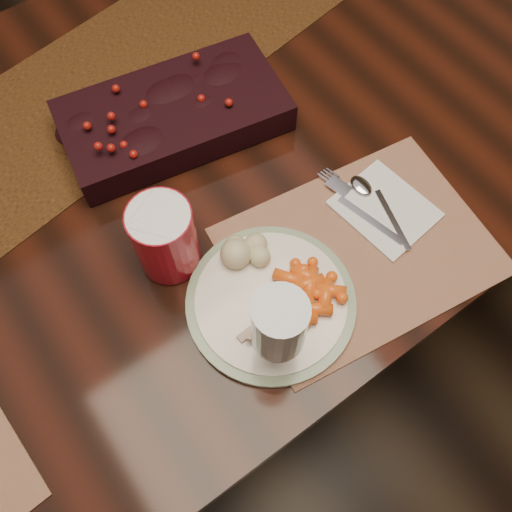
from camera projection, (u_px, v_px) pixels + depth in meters
floor at (214, 302)px, 1.62m from camera, size 5.00×5.00×0.00m
dining_table at (203, 244)px, 1.28m from camera, size 1.80×1.00×0.75m
table_runner at (105, 87)px, 1.00m from camera, size 1.61×0.59×0.00m
centerpiece at (173, 112)px, 0.93m from camera, size 0.41×0.26×0.08m
placemat_main at (359, 250)px, 0.85m from camera, size 0.44×0.35×0.00m
dinner_plate at (271, 301)px, 0.80m from camera, size 0.33×0.33×0.01m
baby_carrots at (298, 294)px, 0.79m from camera, size 0.11×0.09×0.02m
mashed_potatoes at (250, 247)px, 0.81m from camera, size 0.10×0.10×0.05m
turkey_shreds at (267, 329)px, 0.77m from camera, size 0.07×0.07×0.01m
napkin at (385, 209)px, 0.88m from camera, size 0.14×0.16×0.01m
fork at (362, 211)px, 0.87m from camera, size 0.06×0.16×0.00m
spoon at (382, 209)px, 0.87m from camera, size 0.07×0.15×0.00m
red_cup at (165, 238)px, 0.79m from camera, size 0.12×0.12×0.13m
wine_glass at (278, 336)px, 0.69m from camera, size 0.07×0.07×0.19m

